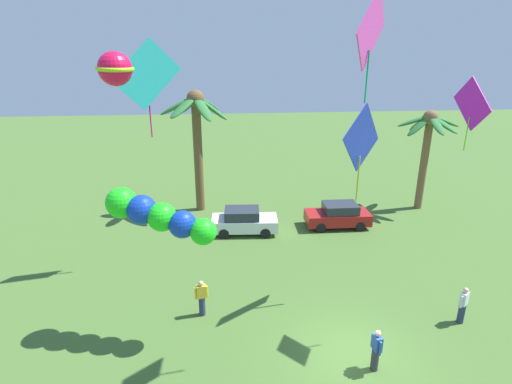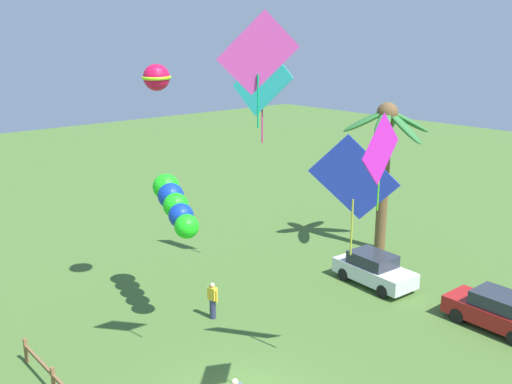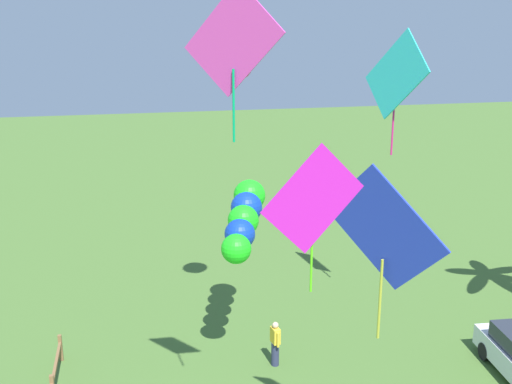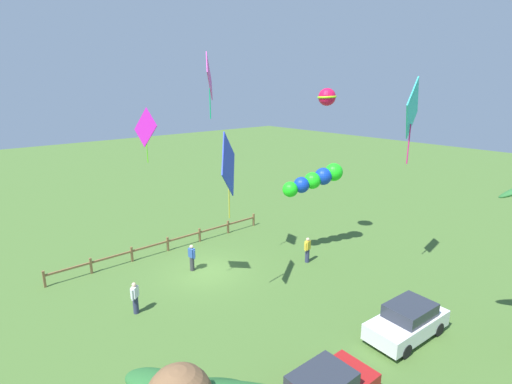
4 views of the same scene
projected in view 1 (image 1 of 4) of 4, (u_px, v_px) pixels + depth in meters
name	position (u px, v px, depth m)	size (l,w,h in m)	color
ground_plane	(354.00, 356.00, 14.24)	(120.00, 120.00, 0.00)	#476B2D
palm_tree_0	(196.00, 123.00, 25.56)	(4.43, 4.28, 8.06)	brown
palm_tree_1	(428.00, 136.00, 26.11)	(4.01, 3.73, 6.75)	brown
parked_car_0	(244.00, 221.00, 23.73)	(4.01, 1.96, 1.51)	silver
parked_car_1	(338.00, 215.00, 24.55)	(3.93, 1.81, 1.51)	#A51919
spectator_0	(202.00, 298.00, 16.20)	(0.54, 0.30, 1.59)	#2D3351
spectator_1	(376.00, 350.00, 13.36)	(0.27, 0.55, 1.59)	#38383D
spectator_2	(463.00, 305.00, 15.74)	(0.46, 0.41, 1.59)	#2D3351
kite_ball_0	(115.00, 69.00, 12.22)	(1.63, 1.63, 1.05)	#ED1144
kite_diamond_1	(147.00, 76.00, 17.55)	(2.97, 1.06, 4.35)	#2ECBCA
kite_diamond_2	(472.00, 105.00, 12.98)	(0.28, 1.73, 2.43)	#CF1DBA
kite_diamond_3	(371.00, 31.00, 11.32)	(1.48, 1.83, 3.23)	#F146B8
kite_tube_4	(157.00, 215.00, 14.00)	(3.91, 2.00, 1.85)	#1DDE1C
kite_diamond_5	(361.00, 140.00, 15.50)	(2.16, 1.96, 3.98)	blue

